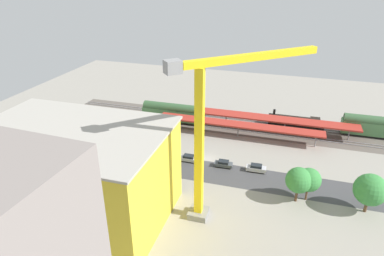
# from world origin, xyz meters

# --- Properties ---
(ground_plane) EXTENTS (160.00, 160.00, 0.00)m
(ground_plane) POSITION_xyz_m (0.00, 0.00, 0.00)
(ground_plane) COLOR gray
(ground_plane) RESTS_ON ground
(rail_bed) EXTENTS (100.09, 15.24, 0.01)m
(rail_bed) POSITION_xyz_m (0.00, -22.14, 0.00)
(rail_bed) COLOR #5B544C
(rail_bed) RESTS_ON ground
(street_asphalt) EXTENTS (100.05, 9.64, 0.01)m
(street_asphalt) POSITION_xyz_m (0.00, 5.49, 0.00)
(street_asphalt) COLOR #424244
(street_asphalt) RESTS_ON ground
(track_rails) EXTENTS (100.00, 8.80, 0.12)m
(track_rails) POSITION_xyz_m (0.00, -22.14, 0.18)
(track_rails) COLOR #9E9EA8
(track_rails) RESTS_ON ground
(platform_canopy_near) EXTENTS (45.33, 4.33, 3.97)m
(platform_canopy_near) POSITION_xyz_m (-5.00, -14.24, 3.75)
(platform_canopy_near) COLOR #A82D23
(platform_canopy_near) RESTS_ON ground
(platform_canopy_far) EXTENTS (56.63, 5.02, 3.93)m
(platform_canopy_far) POSITION_xyz_m (-8.70, -21.15, 3.70)
(platform_canopy_far) COLOR #A82D23
(platform_canopy_far) RESTS_ON ground
(locomotive) EXTENTS (15.85, 2.72, 4.90)m
(locomotive) POSITION_xyz_m (-20.25, -25.44, 1.74)
(locomotive) COLOR black
(locomotive) RESTS_ON ground
(passenger_coach) EXTENTS (18.78, 3.24, 6.10)m
(passenger_coach) POSITION_xyz_m (-41.71, -25.44, 3.19)
(passenger_coach) COLOR black
(passenger_coach) RESTS_ON ground
(freight_coach_far) EXTENTS (19.24, 3.19, 5.86)m
(freight_coach_far) POSITION_xyz_m (15.65, -18.84, 3.06)
(freight_coach_far) COLOR black
(freight_coach_far) RESTS_ON ground
(parked_car_0) EXTENTS (4.59, 1.96, 1.75)m
(parked_car_0) POSITION_xyz_m (-12.15, 2.13, 0.78)
(parked_car_0) COLOR black
(parked_car_0) RESTS_ON ground
(parked_car_1) EXTENTS (4.31, 2.03, 1.60)m
(parked_car_1) POSITION_xyz_m (-4.53, 2.35, 0.71)
(parked_car_1) COLOR black
(parked_car_1) RESTS_ON ground
(parked_car_2) EXTENTS (4.59, 1.90, 1.61)m
(parked_car_2) POSITION_xyz_m (4.04, 2.29, 0.72)
(parked_car_2) COLOR black
(parked_car_2) RESTS_ON ground
(parked_car_3) EXTENTS (4.35, 2.02, 1.75)m
(parked_car_3) POSITION_xyz_m (11.07, 2.18, 0.77)
(parked_car_3) COLOR black
(parked_car_3) RESTS_ON ground
(parked_car_4) EXTENTS (4.62, 1.82, 1.54)m
(parked_car_4) POSITION_xyz_m (18.98, 1.98, 0.69)
(parked_car_4) COLOR black
(parked_car_4) RESTS_ON ground
(parked_car_5) EXTENTS (4.43, 1.82, 1.73)m
(parked_car_5) POSITION_xyz_m (26.78, 2.38, 0.76)
(parked_car_5) COLOR black
(parked_car_5) RESTS_ON ground
(construction_building) EXTENTS (33.30, 22.34, 16.99)m
(construction_building) POSITION_xyz_m (18.05, 26.33, 8.50)
(construction_building) COLOR yellow
(construction_building) RESTS_ON ground
(construction_roof_slab) EXTENTS (33.90, 22.94, 0.40)m
(construction_roof_slab) POSITION_xyz_m (18.05, 26.33, 17.19)
(construction_roof_slab) COLOR #ADA89E
(construction_roof_slab) RESTS_ON construction_building
(tower_crane) EXTENTS (22.21, 20.75, 30.22)m
(tower_crane) POSITION_xyz_m (-5.81, 19.00, 18.44)
(tower_crane) COLOR gray
(tower_crane) RESTS_ON ground
(box_truck_0) EXTENTS (9.38, 3.21, 3.51)m
(box_truck_0) POSITION_xyz_m (31.08, 10.76, 1.71)
(box_truck_0) COLOR black
(box_truck_0) RESTS_ON ground
(box_truck_1) EXTENTS (8.74, 3.15, 3.64)m
(box_truck_1) POSITION_xyz_m (25.87, 9.67, 1.78)
(box_truck_1) COLOR black
(box_truck_1) RESTS_ON ground
(street_tree_0) EXTENTS (6.07, 6.07, 8.06)m
(street_tree_0) POSITION_xyz_m (-34.01, 10.34, 5.01)
(street_tree_0) COLOR brown
(street_tree_0) RESTS_ON ground
(street_tree_1) EXTENTS (5.16, 5.16, 7.53)m
(street_tree_1) POSITION_xyz_m (-21.20, 10.84, 4.93)
(street_tree_1) COLOR brown
(street_tree_1) RESTS_ON ground
(street_tree_2) EXTENTS (4.71, 4.71, 7.56)m
(street_tree_2) POSITION_xyz_m (19.18, 9.67, 5.18)
(street_tree_2) COLOR brown
(street_tree_2) RESTS_ON ground
(street_tree_3) EXTENTS (4.77, 4.77, 7.11)m
(street_tree_3) POSITION_xyz_m (-23.12, 9.77, 4.71)
(street_tree_3) COLOR brown
(street_tree_3) RESTS_ON ground
(traffic_light) EXTENTS (0.50, 0.36, 7.04)m
(traffic_light) POSITION_xyz_m (15.48, 10.17, 4.62)
(traffic_light) COLOR #333333
(traffic_light) RESTS_ON ground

